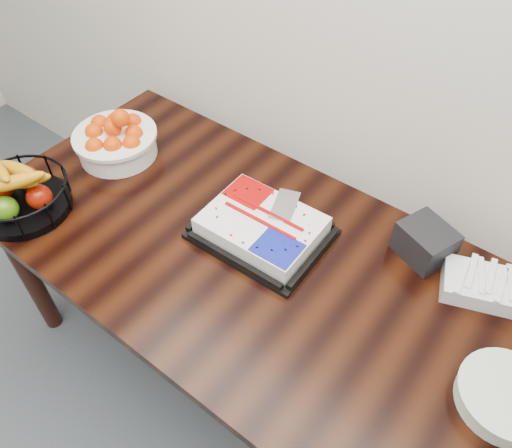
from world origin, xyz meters
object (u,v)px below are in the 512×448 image
Objects in this scene: plate_stack at (505,397)px; napkin_box at (425,242)px; tangerine_bowl at (115,136)px; table at (247,267)px; cake_tray at (262,228)px; fruit_basket at (20,194)px.

napkin_box is at bearing 138.30° from plate_stack.
tangerine_bowl is 1.29× the size of plate_stack.
tangerine_bowl is at bearing -167.71° from napkin_box.
table is 4.39× the size of cake_tray.
tangerine_bowl reaches higher than napkin_box.
cake_tray is at bearing 28.95° from fruit_basket.
tangerine_bowl is (-0.67, 0.00, 0.05)m from cake_tray.
napkin_box is at bearing 28.97° from fruit_basket.
cake_tray is 0.79m from fruit_basket.
tangerine_bowl is 1.46m from plate_stack.
tangerine_bowl reaches higher than plate_stack.
napkin_box is (1.10, 0.24, -0.03)m from tangerine_bowl.
napkin_box is at bearing 29.01° from cake_tray.
plate_stack is at bearing -3.09° from tangerine_bowl.
plate_stack is at bearing -0.20° from table.
fruit_basket is (-0.69, -0.31, 0.16)m from table.
napkin_box reaches higher than cake_tray.
plate_stack is (0.79, -0.00, 0.12)m from table.
tangerine_bowl reaches higher than table.
cake_tray is at bearing 88.55° from table.
cake_tray is 0.50m from napkin_box.
fruit_basket is 2.07× the size of napkin_box.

